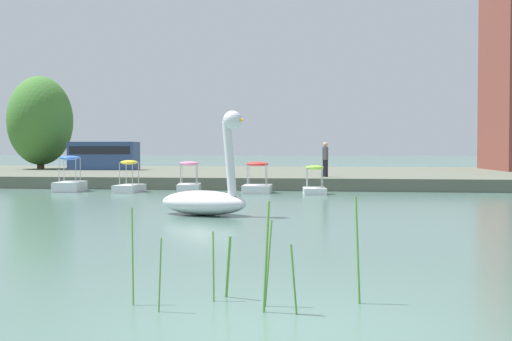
{
  "coord_description": "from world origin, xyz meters",
  "views": [
    {
      "loc": [
        0.88,
        -7.03,
        1.88
      ],
      "look_at": [
        -2.55,
        15.65,
        1.21
      ],
      "focal_mm": 46.96,
      "sensor_mm": 36.0,
      "label": 1
    }
  ],
  "objects_px": {
    "swan_boat": "(206,196)",
    "pedal_boat_lime": "(314,186)",
    "pedal_boat_red": "(257,184)",
    "person_on_path": "(325,158)",
    "pedal_boat_pink": "(189,183)",
    "pedal_boat_yellow": "(129,183)",
    "pedal_boat_blue": "(70,182)",
    "tree_willow_overhanging": "(40,121)",
    "parked_van": "(104,155)"
  },
  "relations": [
    {
      "from": "swan_boat",
      "to": "person_on_path",
      "type": "distance_m",
      "value": 14.65
    },
    {
      "from": "pedal_boat_pink",
      "to": "pedal_boat_yellow",
      "type": "height_order",
      "value": "pedal_boat_yellow"
    },
    {
      "from": "pedal_boat_pink",
      "to": "person_on_path",
      "type": "relative_size",
      "value": 1.17
    },
    {
      "from": "swan_boat",
      "to": "pedal_boat_yellow",
      "type": "bearing_deg",
      "value": 120.1
    },
    {
      "from": "pedal_boat_lime",
      "to": "person_on_path",
      "type": "relative_size",
      "value": 1.05
    },
    {
      "from": "pedal_boat_lime",
      "to": "person_on_path",
      "type": "height_order",
      "value": "person_on_path"
    },
    {
      "from": "pedal_boat_red",
      "to": "pedal_boat_yellow",
      "type": "height_order",
      "value": "pedal_boat_yellow"
    },
    {
      "from": "pedal_boat_yellow",
      "to": "tree_willow_overhanging",
      "type": "distance_m",
      "value": 20.29
    },
    {
      "from": "pedal_boat_lime",
      "to": "pedal_boat_yellow",
      "type": "distance_m",
      "value": 8.52
    },
    {
      "from": "pedal_boat_yellow",
      "to": "parked_van",
      "type": "relative_size",
      "value": 0.42
    },
    {
      "from": "pedal_boat_red",
      "to": "tree_willow_overhanging",
      "type": "relative_size",
      "value": 0.3
    },
    {
      "from": "tree_willow_overhanging",
      "to": "pedal_boat_lime",
      "type": "bearing_deg",
      "value": -37.62
    },
    {
      "from": "pedal_boat_red",
      "to": "pedal_boat_yellow",
      "type": "distance_m",
      "value": 5.92
    },
    {
      "from": "pedal_boat_yellow",
      "to": "pedal_boat_blue",
      "type": "height_order",
      "value": "pedal_boat_blue"
    },
    {
      "from": "pedal_boat_blue",
      "to": "tree_willow_overhanging",
      "type": "distance_m",
      "value": 18.63
    },
    {
      "from": "pedal_boat_lime",
      "to": "parked_van",
      "type": "bearing_deg",
      "value": 136.6
    },
    {
      "from": "swan_boat",
      "to": "pedal_boat_pink",
      "type": "distance_m",
      "value": 10.97
    },
    {
      "from": "person_on_path",
      "to": "parked_van",
      "type": "relative_size",
      "value": 0.37
    },
    {
      "from": "pedal_boat_lime",
      "to": "pedal_boat_pink",
      "type": "relative_size",
      "value": 0.9
    },
    {
      "from": "pedal_boat_pink",
      "to": "parked_van",
      "type": "bearing_deg",
      "value": 124.12
    },
    {
      "from": "pedal_boat_red",
      "to": "pedal_boat_blue",
      "type": "xyz_separation_m",
      "value": [
        -8.82,
        -0.18,
        0.05
      ]
    },
    {
      "from": "pedal_boat_lime",
      "to": "pedal_boat_pink",
      "type": "xyz_separation_m",
      "value": [
        -5.73,
        0.31,
        0.08
      ]
    },
    {
      "from": "pedal_boat_red",
      "to": "tree_willow_overhanging",
      "type": "bearing_deg",
      "value": 139.34
    },
    {
      "from": "pedal_boat_lime",
      "to": "pedal_boat_blue",
      "type": "bearing_deg",
      "value": 178.91
    },
    {
      "from": "pedal_boat_yellow",
      "to": "pedal_boat_red",
      "type": "bearing_deg",
      "value": 2.41
    },
    {
      "from": "pedal_boat_yellow",
      "to": "person_on_path",
      "type": "xyz_separation_m",
      "value": [
        8.79,
        4.02,
        1.12
      ]
    },
    {
      "from": "pedal_boat_yellow",
      "to": "pedal_boat_lime",
      "type": "bearing_deg",
      "value": -1.03
    },
    {
      "from": "tree_willow_overhanging",
      "to": "person_on_path",
      "type": "relative_size",
      "value": 3.86
    },
    {
      "from": "pedal_boat_pink",
      "to": "pedal_boat_blue",
      "type": "relative_size",
      "value": 0.85
    },
    {
      "from": "swan_boat",
      "to": "tree_willow_overhanging",
      "type": "distance_m",
      "value": 32.03
    },
    {
      "from": "pedal_boat_yellow",
      "to": "pedal_boat_blue",
      "type": "xyz_separation_m",
      "value": [
        -2.91,
        0.06,
        0.02
      ]
    },
    {
      "from": "swan_boat",
      "to": "pedal_boat_lime",
      "type": "height_order",
      "value": "swan_boat"
    },
    {
      "from": "tree_willow_overhanging",
      "to": "person_on_path",
      "type": "height_order",
      "value": "tree_willow_overhanging"
    },
    {
      "from": "pedal_boat_lime",
      "to": "pedal_boat_yellow",
      "type": "xyz_separation_m",
      "value": [
        -8.51,
        0.15,
        0.05
      ]
    },
    {
      "from": "swan_boat",
      "to": "pedal_boat_lime",
      "type": "relative_size",
      "value": 1.69
    },
    {
      "from": "parked_van",
      "to": "tree_willow_overhanging",
      "type": "bearing_deg",
      "value": 165.0
    },
    {
      "from": "pedal_boat_yellow",
      "to": "parked_van",
      "type": "distance_m",
      "value": 15.96
    },
    {
      "from": "pedal_boat_yellow",
      "to": "pedal_boat_blue",
      "type": "bearing_deg",
      "value": 178.75
    },
    {
      "from": "pedal_boat_red",
      "to": "swan_boat",
      "type": "bearing_deg",
      "value": -89.6
    },
    {
      "from": "swan_boat",
      "to": "pedal_boat_red",
      "type": "xyz_separation_m",
      "value": [
        -0.07,
        10.58,
        -0.18
      ]
    },
    {
      "from": "swan_boat",
      "to": "pedal_boat_pink",
      "type": "xyz_separation_m",
      "value": [
        -3.2,
        10.49,
        -0.12
      ]
    },
    {
      "from": "swan_boat",
      "to": "pedal_boat_red",
      "type": "height_order",
      "value": "swan_boat"
    },
    {
      "from": "pedal_boat_pink",
      "to": "tree_willow_overhanging",
      "type": "height_order",
      "value": "tree_willow_overhanging"
    },
    {
      "from": "pedal_boat_pink",
      "to": "tree_willow_overhanging",
      "type": "relative_size",
      "value": 0.3
    },
    {
      "from": "tree_willow_overhanging",
      "to": "pedal_boat_pink",
      "type": "bearing_deg",
      "value": -46.24
    },
    {
      "from": "swan_boat",
      "to": "pedal_boat_lime",
      "type": "xyz_separation_m",
      "value": [
        2.53,
        10.18,
        -0.21
      ]
    },
    {
      "from": "person_on_path",
      "to": "pedal_boat_pink",
      "type": "bearing_deg",
      "value": -147.3
    },
    {
      "from": "pedal_boat_yellow",
      "to": "person_on_path",
      "type": "height_order",
      "value": "person_on_path"
    },
    {
      "from": "pedal_boat_blue",
      "to": "parked_van",
      "type": "relative_size",
      "value": 0.51
    },
    {
      "from": "pedal_boat_red",
      "to": "person_on_path",
      "type": "xyz_separation_m",
      "value": [
        2.87,
        3.77,
        1.15
      ]
    }
  ]
}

